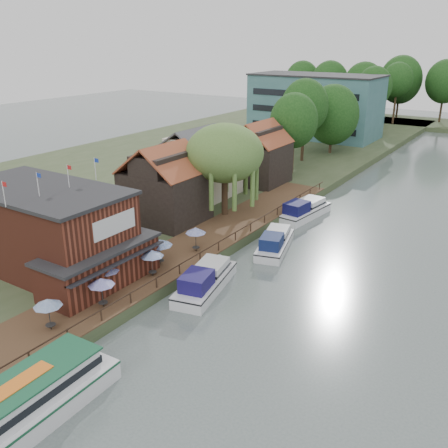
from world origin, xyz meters
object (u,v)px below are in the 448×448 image
Objects in this scene: umbrella_0 at (49,314)px; umbrella_3 at (152,263)px; cottage_b at (197,162)px; umbrella_5 at (196,239)px; hotel_block at (315,106)px; cruiser_2 at (304,208)px; tour_boat at (12,410)px; pub at (60,233)px; cruiser_1 at (275,240)px; willow at (225,171)px; cruiser_0 at (205,277)px; umbrella_1 at (102,293)px; swan at (58,381)px; cottage_a at (165,183)px; cottage_c at (259,153)px; umbrella_4 at (160,252)px; umbrella_2 at (108,279)px.

umbrella_0 is 10.19m from umbrella_3.
umbrella_5 is at bearing -54.30° from cottage_b.
cruiser_2 is (18.29, -44.12, -6.00)m from hotel_block.
umbrella_3 is 17.50m from tour_boat.
pub reaches higher than cruiser_1.
cruiser_0 is at bearing -62.56° from willow.
hotel_block is 75.28m from umbrella_1.
cottage_b is 4.04× the size of umbrella_0.
swan is at bearing -104.63° from cruiser_0.
cottage_c is (1.00, 19.00, 0.00)m from cottage_a.
tour_boat is (8.27, -33.36, -4.79)m from willow.
cottage_b is 33.58m from umbrella_0.
umbrella_0 is 23.69m from cruiser_1.
cottage_b is 21.82× the size of swan.
umbrella_0 reaches higher than cruiser_2.
pub is 1.53× the size of tour_boat.
willow is (11.50, -51.00, -0.94)m from hotel_block.
cruiser_1 is at bearing 69.20° from umbrella_3.
umbrella_3 is at bearing -65.66° from umbrella_4.
cottage_c is at bearing 99.22° from umbrella_0.
cruiser_1 is at bearing -75.17° from cruiser_2.
umbrella_0 and umbrella_2 have the same top height.
umbrella_5 is 23.59m from tour_boat.
umbrella_1 is (7.36, -36.53, -2.96)m from cottage_c.
cruiser_1 is at bearing 53.88° from pub.
umbrella_1 is at bearing -78.20° from hotel_block.
tour_boat is at bearing -76.08° from willow.
cottage_c is at bearing 98.49° from cruiser_0.
umbrella_5 reaches higher than cruiser_1.
umbrella_0 is at bearing -100.15° from umbrella_1.
cottage_c is 0.82× the size of willow.
umbrella_4 is at bearing -134.36° from cruiser_1.
swan is (-0.52, -15.02, -0.94)m from cruiser_0.
umbrella_4 reaches higher than cruiser_1.
pub is 34.01m from cottage_c.
umbrella_0 is at bearing -79.35° from hotel_block.
cruiser_0 reaches higher than swan.
tour_boat is (5.70, -18.95, -0.86)m from umbrella_4.
hotel_block reaches higher than cruiser_1.
cottage_a is at bearing 114.13° from umbrella_2.
tour_boat is (5.16, -6.64, -0.86)m from umbrella_0.
willow reaches higher than umbrella_1.
cottage_c reaches higher than cruiser_0.
swan is (10.49, -43.48, -5.03)m from cottage_c.
cruiser_0 is at bearing 70.27° from umbrella_0.
cruiser_1 is at bearing 70.86° from umbrella_2.
pub reaches higher than umbrella_0.
umbrella_3 is 1.00× the size of umbrella_5.
cottage_c is 3.58× the size of umbrella_1.
cottage_b is 22.07m from umbrella_4.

